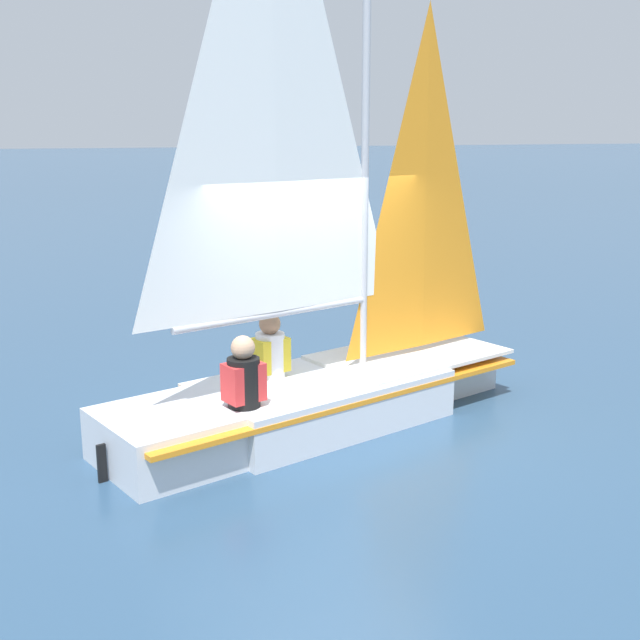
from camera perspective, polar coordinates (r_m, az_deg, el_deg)
The scene contains 4 objects.
ground_plane at distance 8.42m, azimuth -0.00°, elevation -7.27°, with size 260.00×260.00×0.00m, color #2D4C6B.
sailboat_main at distance 8.14m, azimuth -0.14°, elevation -1.61°, with size 2.55×4.78×6.04m.
sailor_helm at distance 8.24m, azimuth -3.55°, elevation -3.20°, with size 0.37×0.40×1.16m.
sailor_crew at distance 7.39m, azimuth -5.43°, elevation -5.21°, with size 0.37×0.40×1.16m.
Camera 1 is at (7.28, -2.99, 2.97)m, focal length 45.00 mm.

